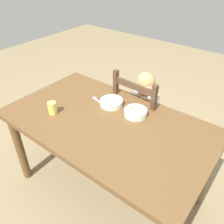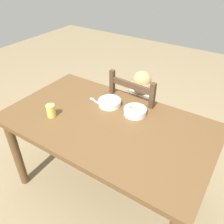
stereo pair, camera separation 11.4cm
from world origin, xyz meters
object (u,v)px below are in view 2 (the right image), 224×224
object	(u,v)px
child_figure	(139,106)
bowl_of_peas	(110,102)
dining_table	(107,132)
bowl_of_carrots	(135,111)
spoon	(94,100)
dining_chair	(137,121)
drinking_cup	(51,111)

from	to	relation	value
child_figure	bowl_of_peas	bearing A→B (deg)	-111.19
dining_table	bowl_of_carrots	distance (m)	0.26
dining_table	child_figure	xyz separation A→B (m)	(0.01, 0.48, -0.03)
child_figure	bowl_of_peas	size ratio (longest dim) A/B	5.30
dining_table	spoon	world-z (taller)	spoon
child_figure	spoon	size ratio (longest dim) A/B	6.85
bowl_of_carrots	spoon	size ratio (longest dim) A/B	1.22
dining_chair	bowl_of_peas	distance (m)	0.45
spoon	bowl_of_peas	bearing A→B (deg)	5.97
drinking_cup	bowl_of_carrots	bearing A→B (deg)	35.59
child_figure	drinking_cup	bearing A→B (deg)	-120.81
dining_chair	bowl_of_carrots	distance (m)	0.46
dining_chair	bowl_of_peas	world-z (taller)	dining_chair
child_figure	bowl_of_carrots	distance (m)	0.35
dining_table	dining_chair	size ratio (longest dim) A/B	1.57
dining_table	spoon	distance (m)	0.32
child_figure	bowl_of_carrots	xyz separation A→B (m)	(0.11, -0.29, 0.16)
bowl_of_peas	bowl_of_carrots	xyz separation A→B (m)	(0.23, 0.00, 0.00)
drinking_cup	spoon	bearing A→B (deg)	69.72
bowl_of_peas	bowl_of_carrots	distance (m)	0.23
dining_table	child_figure	size ratio (longest dim) A/B	1.60
bowl_of_carrots	drinking_cup	size ratio (longest dim) A/B	1.77
child_figure	bowl_of_carrots	bearing A→B (deg)	-68.81
dining_table	dining_chair	world-z (taller)	dining_chair
bowl_of_peas	drinking_cup	world-z (taller)	drinking_cup
drinking_cup	dining_table	bearing A→B (deg)	24.52
bowl_of_peas	drinking_cup	distance (m)	0.45
dining_table	drinking_cup	bearing A→B (deg)	-155.48
child_figure	drinking_cup	world-z (taller)	child_figure
dining_chair	drinking_cup	bearing A→B (deg)	-120.45
dining_table	bowl_of_carrots	xyz separation A→B (m)	(0.12, 0.19, 0.12)
spoon	dining_table	bearing A→B (deg)	-34.44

